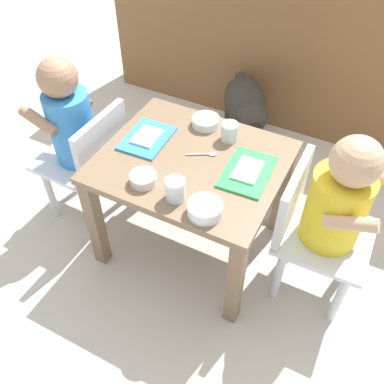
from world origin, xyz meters
TOP-DOWN VIEW (x-y plane):
  - ground_plane at (0.00, 0.00)m, footprint 7.00×7.00m
  - kitchen_cabinet_back at (0.00, 1.03)m, footprint 1.76×0.35m
  - dining_table at (0.00, 0.00)m, footprint 0.58×0.50m
  - seated_child_left at (-0.45, -0.03)m, footprint 0.29×0.29m
  - seated_child_right at (0.45, 0.03)m, footprint 0.28×0.28m
  - dog at (-0.06, 0.65)m, footprint 0.33×0.41m
  - food_tray_left at (-0.18, 0.02)m, footprint 0.15×0.19m
  - food_tray_right at (0.18, 0.02)m, footprint 0.15×0.21m
  - water_cup_left at (0.06, 0.15)m, footprint 0.06×0.06m
  - water_cup_right at (0.04, -0.17)m, footprint 0.06×0.06m
  - cereal_bowl_right_side at (-0.08, -0.16)m, footprint 0.08×0.08m
  - veggie_bowl_far at (0.14, -0.19)m, footprint 0.10×0.10m
  - veggie_bowl_near at (-0.04, 0.18)m, footprint 0.10×0.10m
  - spoon_by_left_tray at (0.03, 0.04)m, footprint 0.09×0.06m

SIDE VIEW (x-z plane):
  - ground_plane at x=0.00m, z-range 0.00..0.00m
  - dog at x=-0.06m, z-range 0.06..0.39m
  - dining_table at x=0.00m, z-range 0.14..0.56m
  - seated_child_right at x=0.45m, z-range 0.08..0.74m
  - seated_child_left at x=-0.45m, z-range 0.08..0.75m
  - spoon_by_left_tray at x=0.03m, z-range 0.43..0.43m
  - food_tray_right at x=0.18m, z-range 0.43..0.44m
  - food_tray_left at x=-0.18m, z-range 0.43..0.44m
  - veggie_bowl_near at x=-0.04m, z-range 0.43..0.46m
  - cereal_bowl_right_side at x=-0.08m, z-range 0.43..0.46m
  - veggie_bowl_far at x=0.14m, z-range 0.43..0.47m
  - water_cup_left at x=0.06m, z-range 0.42..0.49m
  - water_cup_right at x=0.04m, z-range 0.42..0.49m
  - kitchen_cabinet_back at x=0.00m, z-range 0.00..0.95m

